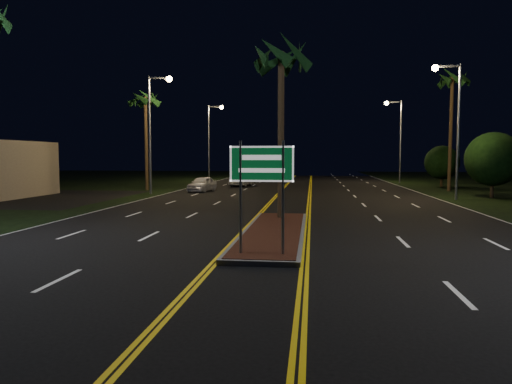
% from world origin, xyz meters
% --- Properties ---
extents(ground, '(120.00, 120.00, 0.00)m').
position_xyz_m(ground, '(0.00, 0.00, 0.00)').
color(ground, black).
rests_on(ground, ground).
extents(median_island, '(2.25, 10.25, 0.17)m').
position_xyz_m(median_island, '(0.00, 7.00, 0.08)').
color(median_island, gray).
rests_on(median_island, ground).
extents(highway_sign, '(1.80, 0.08, 3.20)m').
position_xyz_m(highway_sign, '(0.00, 2.80, 2.40)').
color(highway_sign, gray).
rests_on(highway_sign, ground).
extents(streetlight_left_mid, '(1.91, 0.44, 9.00)m').
position_xyz_m(streetlight_left_mid, '(-10.61, 24.00, 5.66)').
color(streetlight_left_mid, gray).
rests_on(streetlight_left_mid, ground).
extents(streetlight_left_far, '(1.91, 0.44, 9.00)m').
position_xyz_m(streetlight_left_far, '(-10.61, 44.00, 5.66)').
color(streetlight_left_far, gray).
rests_on(streetlight_left_far, ground).
extents(streetlight_right_mid, '(1.91, 0.44, 9.00)m').
position_xyz_m(streetlight_right_mid, '(10.61, 22.00, 5.66)').
color(streetlight_right_mid, gray).
rests_on(streetlight_right_mid, ground).
extents(streetlight_right_far, '(1.91, 0.44, 9.00)m').
position_xyz_m(streetlight_right_far, '(10.61, 42.00, 5.66)').
color(streetlight_right_far, gray).
rests_on(streetlight_right_far, ground).
extents(palm_median, '(2.40, 2.40, 8.30)m').
position_xyz_m(palm_median, '(0.00, 10.50, 7.28)').
color(palm_median, '#382819').
rests_on(palm_median, ground).
extents(palm_left_far, '(2.40, 2.40, 8.80)m').
position_xyz_m(palm_left_far, '(-12.80, 28.00, 7.75)').
color(palm_left_far, '#382819').
rests_on(palm_left_far, ground).
extents(palm_right_far, '(2.40, 2.40, 10.30)m').
position_xyz_m(palm_right_far, '(12.80, 30.00, 9.14)').
color(palm_right_far, '#382819').
rests_on(palm_right_far, ground).
extents(shrub_mid, '(3.78, 3.78, 4.62)m').
position_xyz_m(shrub_mid, '(14.00, 24.00, 2.73)').
color(shrub_mid, '#382819').
rests_on(shrub_mid, ground).
extents(shrub_far, '(3.24, 3.24, 3.96)m').
position_xyz_m(shrub_far, '(13.80, 36.00, 2.34)').
color(shrub_far, '#382819').
rests_on(shrub_far, ground).
extents(car_near, '(2.54, 4.68, 1.48)m').
position_xyz_m(car_near, '(-7.68, 27.07, 0.74)').
color(car_near, white).
rests_on(car_near, ground).
extents(car_far, '(2.49, 5.26, 1.72)m').
position_xyz_m(car_far, '(-5.62, 34.80, 0.86)').
color(car_far, silver).
rests_on(car_far, ground).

